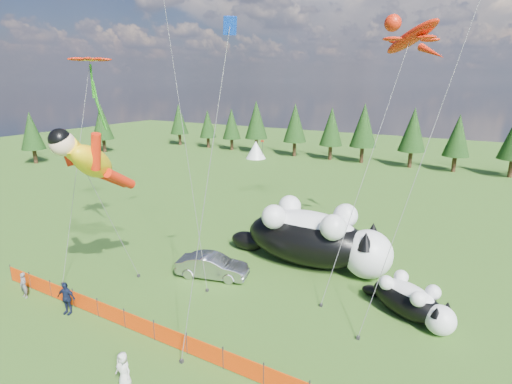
{
  "coord_description": "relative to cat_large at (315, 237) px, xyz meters",
  "views": [
    {
      "loc": [
        13.52,
        -15.03,
        12.09
      ],
      "look_at": [
        2.63,
        4.0,
        5.97
      ],
      "focal_mm": 28.0,
      "sensor_mm": 36.0,
      "label": 1
    }
  ],
  "objects": [
    {
      "name": "spectator_e",
      "position": [
        -2.52,
        -14.39,
        -1.23
      ],
      "size": [
        0.76,
        0.5,
        1.55
      ],
      "primitive_type": "imported",
      "rotation": [
        0.0,
        0.0,
        0.01
      ],
      "color": "silver",
      "rests_on": "ground"
    },
    {
      "name": "spectator_a",
      "position": [
        -12.89,
        -12.31,
        -1.24
      ],
      "size": [
        0.57,
        0.39,
        1.53
      ],
      "primitive_type": "imported",
      "rotation": [
        0.0,
        0.0,
        -0.05
      ],
      "color": "slate",
      "rests_on": "ground"
    },
    {
      "name": "spectator_c",
      "position": [
        -9.27,
        -12.14,
        -1.09
      ],
      "size": [
        1.18,
        0.8,
        1.83
      ],
      "primitive_type": "imported",
      "rotation": [
        0.0,
        0.0,
        0.26
      ],
      "color": "#141C38",
      "rests_on": "ground"
    },
    {
      "name": "tree_line",
      "position": [
        -4.57,
        36.46,
        1.99
      ],
      "size": [
        90.0,
        4.0,
        8.0
      ],
      "primitive_type": null,
      "color": "black",
      "rests_on": "ground"
    },
    {
      "name": "superhero_kite",
      "position": [
        -9.77,
        -9.16,
        5.73
      ],
      "size": [
        6.68,
        6.83,
        10.19
      ],
      "color": "yellow",
      "rests_on": "ground"
    },
    {
      "name": "cat_small",
      "position": [
        6.77,
        -3.34,
        -1.04
      ],
      "size": [
        5.22,
        3.7,
        2.03
      ],
      "rotation": [
        0.0,
        0.0,
        -0.48
      ],
      "color": "black",
      "rests_on": "ground"
    },
    {
      "name": "flower_kite",
      "position": [
        -13.7,
        -5.5,
        11.24
      ],
      "size": [
        3.5,
        6.64,
        14.18
      ],
      "color": "red",
      "rests_on": "ground"
    },
    {
      "name": "car",
      "position": [
        -4.94,
        -4.88,
        -1.26
      ],
      "size": [
        4.8,
        2.73,
        1.5
      ],
      "primitive_type": "imported",
      "rotation": [
        0.0,
        0.0,
        1.84
      ],
      "color": "#A7A7AC",
      "rests_on": "ground"
    },
    {
      "name": "gecko_kite",
      "position": [
        4.26,
        3.86,
        12.65
      ],
      "size": [
        6.95,
        11.96,
        17.02
      ],
      "color": "red",
      "rests_on": "ground"
    },
    {
      "name": "festival_tents",
      "position": [
        6.43,
        31.46,
        -0.61
      ],
      "size": [
        50.0,
        3.2,
        2.8
      ],
      "primitive_type": null,
      "color": "white",
      "rests_on": "ground"
    },
    {
      "name": "ground",
      "position": [
        -4.57,
        -8.54,
        -2.01
      ],
      "size": [
        160.0,
        160.0,
        0.0
      ],
      "primitive_type": "plane",
      "color": "#14390A",
      "rests_on": "ground"
    },
    {
      "name": "safety_fence",
      "position": [
        -4.57,
        -11.54,
        -1.5
      ],
      "size": [
        22.06,
        0.06,
        1.1
      ],
      "color": "#262626",
      "rests_on": "ground"
    },
    {
      "name": "cat_large",
      "position": [
        0.0,
        0.0,
        0.0
      ],
      "size": [
        11.68,
        4.21,
        4.22
      ],
      "rotation": [
        0.0,
        0.0,
        0.01
      ],
      "color": "black",
      "rests_on": "ground"
    },
    {
      "name": "diamond_kite_c",
      "position": [
        -1.12,
        -8.39,
        11.75
      ],
      "size": [
        0.94,
        4.43,
        15.26
      ],
      "color": "#0D39C5",
      "rests_on": "ground"
    }
  ]
}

